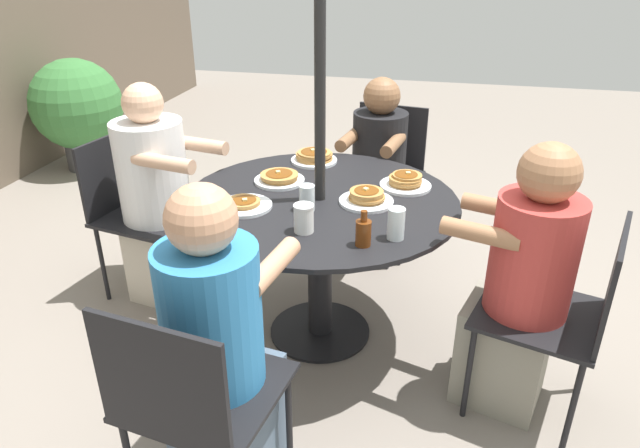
% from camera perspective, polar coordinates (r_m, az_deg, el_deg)
% --- Properties ---
extents(ground_plane, '(12.00, 12.00, 0.00)m').
position_cam_1_polar(ground_plane, '(2.94, 0.00, -10.69)').
color(ground_plane, gray).
extents(patio_table, '(1.25, 1.25, 0.74)m').
position_cam_1_polar(patio_table, '(2.63, 0.00, -0.42)').
color(patio_table, black).
rests_on(patio_table, ground).
extents(umbrella_pole, '(0.05, 0.05, 2.38)m').
position_cam_1_polar(umbrella_pole, '(2.42, 0.00, 12.47)').
color(umbrella_pole, black).
rests_on(umbrella_pole, ground).
extents(patio_chair_north, '(0.57, 0.57, 0.87)m').
position_cam_1_polar(patio_chair_north, '(2.39, 23.29, -7.85)').
color(patio_chair_north, black).
rests_on(patio_chair_north, ground).
extents(diner_north, '(0.44, 0.52, 1.15)m').
position_cam_1_polar(diner_north, '(2.39, 19.35, -6.41)').
color(diner_north, gray).
rests_on(diner_north, ground).
extents(patio_chair_east, '(0.52, 0.52, 0.87)m').
position_cam_1_polar(patio_chair_east, '(3.60, 6.51, 5.71)').
color(patio_chair_east, black).
rests_on(patio_chair_east, ground).
extents(diner_east, '(0.50, 0.38, 1.10)m').
position_cam_1_polar(diner_east, '(3.45, 5.70, 4.70)').
color(diner_east, '#3D3D42').
rests_on(diner_east, ground).
extents(patio_chair_south, '(0.53, 0.53, 0.87)m').
position_cam_1_polar(patio_chair_south, '(3.21, -18.02, 1.88)').
color(patio_chair_south, black).
rests_on(patio_chair_south, ground).
extents(diner_south, '(0.43, 0.56, 1.18)m').
position_cam_1_polar(diner_south, '(3.09, -15.62, 1.77)').
color(diner_south, beige).
rests_on(diner_south, ground).
extents(patio_chair_west, '(0.52, 0.52, 0.87)m').
position_cam_1_polar(patio_chair_west, '(1.88, -12.71, -16.46)').
color(patio_chair_west, black).
rests_on(patio_chair_west, ground).
extents(diner_west, '(0.52, 0.38, 1.16)m').
position_cam_1_polar(diner_west, '(1.97, -10.01, -12.83)').
color(diner_west, slate).
rests_on(diner_west, ground).
extents(pancake_plate_a, '(0.24, 0.24, 0.05)m').
position_cam_1_polar(pancake_plate_a, '(2.50, -7.61, 1.96)').
color(pancake_plate_a, white).
rests_on(pancake_plate_a, patio_table).
extents(pancake_plate_b, '(0.24, 0.24, 0.08)m').
position_cam_1_polar(pancake_plate_b, '(2.71, 8.55, 4.18)').
color(pancake_plate_b, white).
rests_on(pancake_plate_b, patio_table).
extents(pancake_plate_c, '(0.24, 0.24, 0.07)m').
position_cam_1_polar(pancake_plate_c, '(3.01, -0.59, 6.71)').
color(pancake_plate_c, white).
rests_on(pancake_plate_c, patio_table).
extents(pancake_plate_d, '(0.24, 0.24, 0.07)m').
position_cam_1_polar(pancake_plate_d, '(2.52, 4.67, 2.63)').
color(pancake_plate_d, white).
rests_on(pancake_plate_d, patio_table).
extents(pancake_plate_e, '(0.24, 0.24, 0.06)m').
position_cam_1_polar(pancake_plate_e, '(2.75, -4.08, 4.59)').
color(pancake_plate_e, white).
rests_on(pancake_plate_e, patio_table).
extents(syrup_bottle, '(0.08, 0.06, 0.14)m').
position_cam_1_polar(syrup_bottle, '(2.15, 4.36, -0.78)').
color(syrup_bottle, '#602D0F').
rests_on(syrup_bottle, patio_table).
extents(coffee_cup, '(0.08, 0.08, 0.12)m').
position_cam_1_polar(coffee_cup, '(2.25, -1.63, 0.58)').
color(coffee_cup, white).
rests_on(coffee_cup, patio_table).
extents(drinking_glass_a, '(0.07, 0.07, 0.13)m').
position_cam_1_polar(drinking_glass_a, '(2.21, 7.62, 0.04)').
color(drinking_glass_a, silver).
rests_on(drinking_glass_a, patio_table).
extents(drinking_glass_b, '(0.07, 0.07, 0.11)m').
position_cam_1_polar(drinking_glass_b, '(2.43, -1.31, 2.63)').
color(drinking_glass_b, silver).
rests_on(drinking_glass_b, patio_table).
extents(potted_shrub, '(0.75, 0.75, 0.93)m').
position_cam_1_polar(potted_shrub, '(5.28, -23.12, 10.69)').
color(potted_shrub, '#3D3D3F').
rests_on(potted_shrub, ground).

